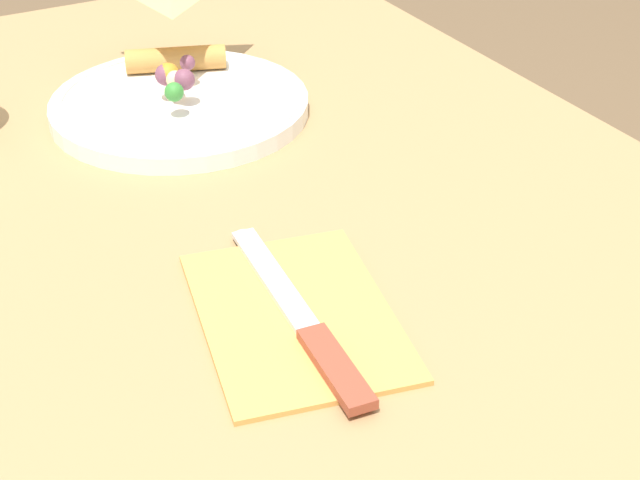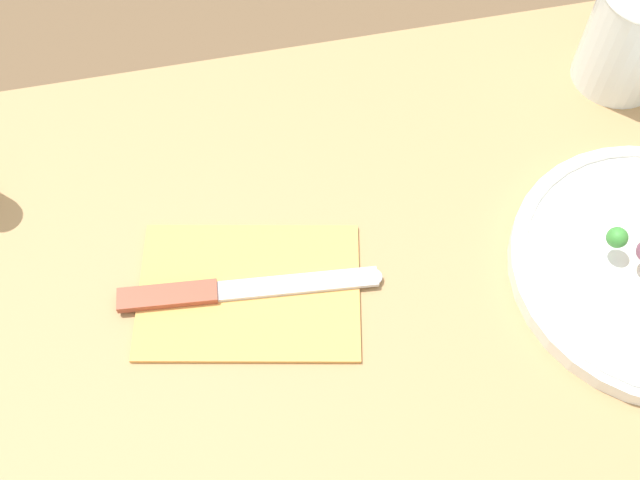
# 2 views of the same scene
# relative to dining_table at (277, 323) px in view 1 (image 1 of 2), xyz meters

# --- Properties ---
(dining_table) EXTENTS (1.04, 0.65, 0.78)m
(dining_table) POSITION_rel_dining_table_xyz_m (0.00, 0.00, 0.00)
(dining_table) COLOR #A87F51
(dining_table) RESTS_ON ground_plane
(plate_pizza) EXTENTS (0.24, 0.24, 0.05)m
(plate_pizza) POSITION_rel_dining_table_xyz_m (0.17, 0.01, 0.15)
(plate_pizza) COLOR white
(plate_pizza) RESTS_ON dining_table
(napkin_folded) EXTENTS (0.20, 0.16, 0.00)m
(napkin_folded) POSITION_rel_dining_table_xyz_m (-0.16, 0.06, 0.14)
(napkin_folded) COLOR #E59E4C
(napkin_folded) RESTS_ON dining_table
(butter_knife) EXTENTS (0.22, 0.04, 0.01)m
(butter_knife) POSITION_rel_dining_table_xyz_m (-0.17, 0.06, 0.14)
(butter_knife) COLOR #99422D
(butter_knife) RESTS_ON napkin_folded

